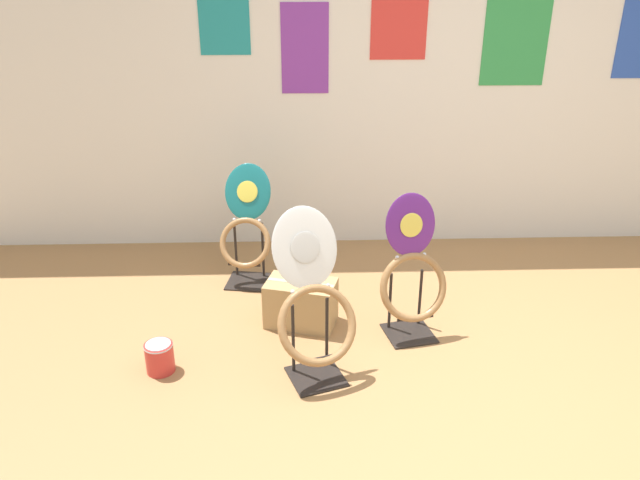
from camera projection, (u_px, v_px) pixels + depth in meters
name	position (u px, v px, depth m)	size (l,w,h in m)	color
ground_plane	(504.00, 423.00, 3.08)	(14.00, 14.00, 0.00)	#A37547
wall_back	(433.00, 76.00, 4.58)	(8.00, 0.07, 2.60)	silver
toilet_seat_display_white_plain	(314.00, 309.00, 3.27)	(0.51, 0.51, 0.92)	black
toilet_seat_display_teal_sax	(246.00, 228.00, 4.29)	(0.39, 0.40, 0.82)	black
toilet_seat_display_purple_note	(412.00, 276.00, 3.65)	(0.44, 0.33, 0.88)	black
paint_can	(160.00, 356.00, 3.43)	(0.16, 0.16, 0.18)	red
storage_box	(301.00, 303.00, 3.86)	(0.48, 0.36, 0.29)	tan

